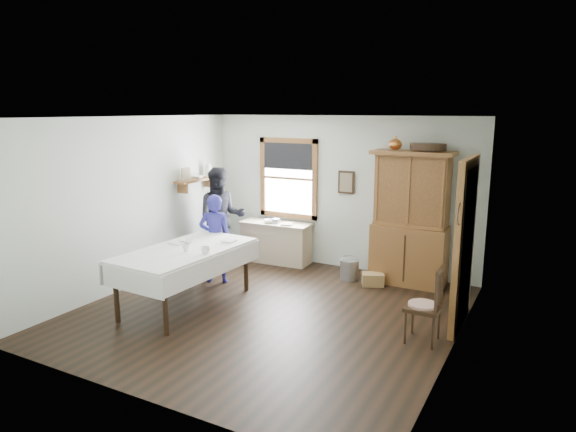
{
  "coord_description": "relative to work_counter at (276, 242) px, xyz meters",
  "views": [
    {
      "loc": [
        3.46,
        -5.86,
        2.8
      ],
      "look_at": [
        0.16,
        0.3,
        1.35
      ],
      "focal_mm": 32.0,
      "sensor_mm": 36.0,
      "label": 1
    }
  ],
  "objects": [
    {
      "name": "doorway",
      "position": [
        3.57,
        -1.34,
        0.79
      ],
      "size": [
        0.09,
        1.14,
        2.22
      ],
      "color": "#41382E",
      "rests_on": "room"
    },
    {
      "name": "table_cup_b",
      "position": [
        0.03,
        -2.61,
        0.52
      ],
      "size": [
        0.1,
        0.1,
        0.09
      ],
      "primitive_type": "imported",
      "rotation": [
        0.0,
        0.0,
        0.08
      ],
      "color": "white",
      "rests_on": "dining_table"
    },
    {
      "name": "counter_bowl",
      "position": [
        -0.09,
        -0.08,
        0.41
      ],
      "size": [
        0.26,
        0.26,
        0.07
      ],
      "primitive_type": "imported",
      "rotation": [
        0.0,
        0.0,
        -0.35
      ],
      "color": "white",
      "rests_on": "work_counter"
    },
    {
      "name": "wall_shelf",
      "position": [
        -1.26,
        -0.65,
        1.2
      ],
      "size": [
        0.24,
        1.0,
        0.44
      ],
      "color": "brown",
      "rests_on": "room"
    },
    {
      "name": "shelf_bowl",
      "position": [
        -1.26,
        -0.64,
        1.22
      ],
      "size": [
        0.22,
        0.22,
        0.05
      ],
      "primitive_type": "imported",
      "color": "white",
      "rests_on": "wall_shelf"
    },
    {
      "name": "room",
      "position": [
        1.11,
        -2.19,
        0.97
      ],
      "size": [
        5.01,
        5.01,
        2.7
      ],
      "color": "black",
      "rests_on": "ground"
    },
    {
      "name": "wicker_basket",
      "position": [
        2.03,
        -0.41,
        -0.28
      ],
      "size": [
        0.41,
        0.36,
        0.2
      ],
      "primitive_type": "cube",
      "rotation": [
        0.0,
        0.0,
        0.43
      ],
      "color": "#A98B4C",
      "rests_on": "room"
    },
    {
      "name": "table_cup_a",
      "position": [
        0.34,
        -2.56,
        0.52
      ],
      "size": [
        0.16,
        0.16,
        0.1
      ],
      "primitive_type": "imported",
      "rotation": [
        0.0,
        0.0,
        -0.35
      ],
      "color": "white",
      "rests_on": "dining_table"
    },
    {
      "name": "window",
      "position": [
        0.11,
        0.28,
        1.26
      ],
      "size": [
        1.18,
        0.07,
        1.48
      ],
      "color": "white",
      "rests_on": "room"
    },
    {
      "name": "figure_dark",
      "position": [
        -0.75,
        -0.67,
        0.46
      ],
      "size": [
        1.03,
        0.99,
        1.66
      ],
      "primitive_type": "imported",
      "rotation": [
        0.0,
        0.0,
        0.64
      ],
      "color": "black",
      "rests_on": "room"
    },
    {
      "name": "dining_table",
      "position": [
        -0.07,
        -2.51,
        0.05
      ],
      "size": [
        1.22,
        2.18,
        0.85
      ],
      "primitive_type": "cube",
      "rotation": [
        0.0,
        0.0,
        -0.05
      ],
      "color": "white",
      "rests_on": "room"
    },
    {
      "name": "china_hutch",
      "position": [
        2.5,
        -0.03,
        0.71
      ],
      "size": [
        1.28,
        0.62,
        2.17
      ],
      "primitive_type": "cube",
      "rotation": [
        0.0,
        0.0,
        0.01
      ],
      "color": "brown",
      "rests_on": "room"
    },
    {
      "name": "pail",
      "position": [
        1.58,
        -0.3,
        -0.21
      ],
      "size": [
        0.38,
        0.38,
        0.34
      ],
      "primitive_type": "cube",
      "rotation": [
        0.0,
        0.0,
        -0.25
      ],
      "color": "gray",
      "rests_on": "room"
    },
    {
      "name": "counter_book",
      "position": [
        0.17,
        -0.08,
        0.39
      ],
      "size": [
        0.22,
        0.26,
        0.02
      ],
      "primitive_type": "imported",
      "rotation": [
        0.0,
        0.0,
        0.28
      ],
      "color": "#7D6F53",
      "rests_on": "work_counter"
    },
    {
      "name": "rug_beater",
      "position": [
        3.56,
        -1.89,
        1.34
      ],
      "size": [
        0.01,
        0.27,
        0.27
      ],
      "primitive_type": "torus",
      "rotation": [
        0.0,
        1.57,
        0.0
      ],
      "color": "black",
      "rests_on": "room"
    },
    {
      "name": "spindle_chair",
      "position": [
        3.24,
        -2.09,
        0.11
      ],
      "size": [
        0.45,
        0.45,
        0.97
      ],
      "primitive_type": "cube",
      "rotation": [
        0.0,
        0.0,
        -0.01
      ],
      "color": "black",
      "rests_on": "room"
    },
    {
      "name": "woman_blue",
      "position": [
        -0.31,
        -1.46,
        0.3
      ],
      "size": [
        0.58,
        0.49,
        1.36
      ],
      "primitive_type": "imported",
      "rotation": [
        0.0,
        0.0,
        3.51
      ],
      "color": "navy",
      "rests_on": "room"
    },
    {
      "name": "table_bowl",
      "position": [
        -0.27,
        -2.22,
        0.5
      ],
      "size": [
        0.26,
        0.26,
        0.05
      ],
      "primitive_type": "imported",
      "rotation": [
        0.0,
        0.0,
        0.21
      ],
      "color": "white",
      "rests_on": "dining_table"
    },
    {
      "name": "work_counter",
      "position": [
        0.0,
        0.0,
        0.0
      ],
      "size": [
        1.34,
        0.56,
        0.75
      ],
      "primitive_type": "cube",
      "rotation": [
        0.0,
        0.0,
        0.05
      ],
      "color": "tan",
      "rests_on": "room"
    },
    {
      "name": "framed_picture",
      "position": [
        1.26,
        0.27,
        1.17
      ],
      "size": [
        0.3,
        0.04,
        0.4
      ],
      "primitive_type": "cube",
      "color": "black",
      "rests_on": "room"
    }
  ]
}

